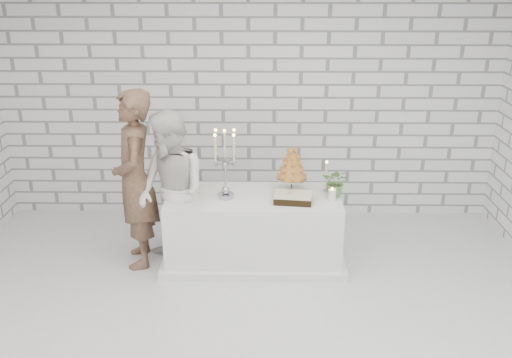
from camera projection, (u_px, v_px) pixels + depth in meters
name	position (u px, v px, depth m)	size (l,w,h in m)	color
ground	(242.00, 328.00, 4.99)	(6.00, 5.00, 0.01)	silver
wall_back	(249.00, 97.00, 6.79)	(6.00, 0.01, 3.00)	white
cake_table	(254.00, 228.00, 6.01)	(1.80, 0.80, 0.75)	white
groom	(135.00, 180.00, 5.79)	(0.68, 0.45, 1.87)	#4D3629
bride	(171.00, 193.00, 5.70)	(0.82, 0.64, 1.68)	white
candelabra	(225.00, 164.00, 5.70)	(0.30, 0.30, 0.73)	#A2A2AC
croquembouche	(292.00, 169.00, 5.89)	(0.33, 0.33, 0.51)	#97561F
chocolate_cake	(293.00, 198.00, 5.72)	(0.38, 0.27, 0.08)	black
pillar_candle	(332.00, 195.00, 5.74)	(0.08, 0.08, 0.12)	white
extra_taper	(326.00, 177.00, 5.93)	(0.06, 0.06, 0.32)	beige
flowers	(336.00, 182.00, 5.82)	(0.28, 0.24, 0.31)	#436939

